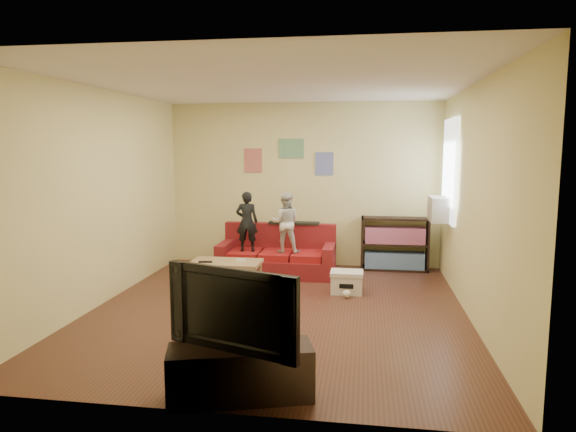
# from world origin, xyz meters

# --- Properties ---
(room_shell) EXTENTS (4.52, 5.02, 2.72)m
(room_shell) POSITION_xyz_m (0.00, 0.00, 1.35)
(room_shell) COLOR #562F23
(room_shell) RESTS_ON ground
(sofa) EXTENTS (1.79, 0.82, 0.79)m
(sofa) POSITION_xyz_m (-0.31, 1.78, 0.26)
(sofa) COLOR maroon
(sofa) RESTS_ON ground
(child_a) EXTENTS (0.36, 0.25, 0.93)m
(child_a) POSITION_xyz_m (-0.76, 1.62, 0.84)
(child_a) COLOR black
(child_a) RESTS_ON sofa
(child_b) EXTENTS (0.47, 0.37, 0.92)m
(child_b) POSITION_xyz_m (-0.16, 1.62, 0.84)
(child_b) COLOR silver
(child_b) RESTS_ON sofa
(coffee_table) EXTENTS (0.95, 0.52, 0.43)m
(coffee_table) POSITION_xyz_m (-0.84, 0.66, 0.37)
(coffee_table) COLOR tan
(coffee_table) RESTS_ON ground
(remote) EXTENTS (0.19, 0.08, 0.02)m
(remote) POSITION_xyz_m (-1.09, 0.54, 0.44)
(remote) COLOR black
(remote) RESTS_ON coffee_table
(game_controller) EXTENTS (0.14, 0.04, 0.03)m
(game_controller) POSITION_xyz_m (-0.64, 0.71, 0.44)
(game_controller) COLOR white
(game_controller) RESTS_ON coffee_table
(bookshelf) EXTENTS (1.07, 0.32, 0.86)m
(bookshelf) POSITION_xyz_m (1.51, 2.30, 0.38)
(bookshelf) COLOR black
(bookshelf) RESTS_ON ground
(window) EXTENTS (0.04, 1.08, 1.48)m
(window) POSITION_xyz_m (2.22, 1.65, 1.64)
(window) COLOR white
(window) RESTS_ON room_shell
(ac_unit) EXTENTS (0.28, 0.55, 0.35)m
(ac_unit) POSITION_xyz_m (2.10, 1.65, 1.08)
(ac_unit) COLOR #B7B2A3
(ac_unit) RESTS_ON window
(artwork_left) EXTENTS (0.30, 0.01, 0.40)m
(artwork_left) POSITION_xyz_m (-0.85, 2.48, 1.75)
(artwork_left) COLOR #D87266
(artwork_left) RESTS_ON room_shell
(artwork_center) EXTENTS (0.42, 0.01, 0.32)m
(artwork_center) POSITION_xyz_m (-0.20, 2.48, 1.95)
(artwork_center) COLOR #72B27F
(artwork_center) RESTS_ON room_shell
(artwork_right) EXTENTS (0.30, 0.01, 0.38)m
(artwork_right) POSITION_xyz_m (0.35, 2.48, 1.70)
(artwork_right) COLOR #727FCC
(artwork_right) RESTS_ON room_shell
(file_box) EXTENTS (0.44, 0.33, 0.30)m
(file_box) POSITION_xyz_m (0.80, 0.85, 0.15)
(file_box) COLOR white
(file_box) RESTS_ON ground
(tv_stand) EXTENTS (1.19, 0.68, 0.42)m
(tv_stand) POSITION_xyz_m (0.08, -2.25, 0.21)
(tv_stand) COLOR black
(tv_stand) RESTS_ON ground
(television) EXTENTS (1.12, 0.52, 0.66)m
(television) POSITION_xyz_m (0.08, -2.25, 0.75)
(television) COLOR black
(television) RESTS_ON tv_stand
(tissue) EXTENTS (0.14, 0.14, 0.11)m
(tissue) POSITION_xyz_m (0.81, 0.61, 0.05)
(tissue) COLOR silver
(tissue) RESTS_ON ground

